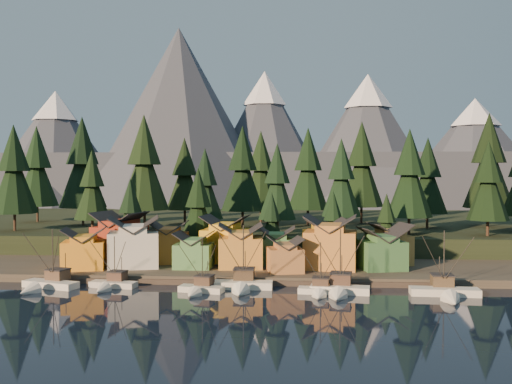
# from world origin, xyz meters

# --- Properties ---
(ground) EXTENTS (500.00, 500.00, 0.00)m
(ground) POSITION_xyz_m (0.00, 0.00, 0.00)
(ground) COLOR black
(ground) RESTS_ON ground
(shore_strip) EXTENTS (400.00, 50.00, 1.50)m
(shore_strip) POSITION_xyz_m (0.00, 40.00, 0.75)
(shore_strip) COLOR #3A342A
(shore_strip) RESTS_ON ground
(hillside) EXTENTS (420.00, 100.00, 6.00)m
(hillside) POSITION_xyz_m (0.00, 90.00, 3.00)
(hillside) COLOR black
(hillside) RESTS_ON ground
(dock) EXTENTS (80.00, 4.00, 1.00)m
(dock) POSITION_xyz_m (0.00, 16.50, 0.50)
(dock) COLOR #473D32
(dock) RESTS_ON ground
(mountain_ridge) EXTENTS (560.00, 190.00, 90.00)m
(mountain_ridge) POSITION_xyz_m (-4.20, 213.59, 26.06)
(mountain_ridge) COLOR #454B59
(mountain_ridge) RESTS_ON ground
(boat_0) EXTENTS (11.25, 11.70, 11.96)m
(boat_0) POSITION_xyz_m (-34.66, 9.33, 2.21)
(boat_0) COLOR beige
(boat_0) RESTS_ON ground
(boat_1) EXTENTS (9.14, 9.70, 10.38)m
(boat_1) POSITION_xyz_m (-23.12, 10.67, 1.98)
(boat_1) COLOR beige
(boat_1) RESTS_ON ground
(boat_2) EXTENTS (8.50, 9.02, 10.33)m
(boat_2) POSITION_xyz_m (-6.34, 7.74, 2.05)
(boat_2) COLOR beige
(boat_2) RESTS_ON ground
(boat_3) EXTENTS (10.94, 11.92, 12.78)m
(boat_3) POSITION_xyz_m (0.91, 10.99, 2.43)
(boat_3) COLOR silver
(boat_3) RESTS_ON ground
(boat_4) EXTENTS (8.11, 8.67, 9.92)m
(boat_4) POSITION_xyz_m (14.64, 7.93, 1.96)
(boat_4) COLOR silver
(boat_4) RESTS_ON ground
(boat_5) EXTENTS (10.84, 11.51, 12.43)m
(boat_5) POSITION_xyz_m (18.00, 8.20, 2.39)
(boat_5) COLOR silver
(boat_5) RESTS_ON ground
(boat_6) EXTENTS (12.02, 12.99, 12.36)m
(boat_6) POSITION_xyz_m (35.88, 7.38, 2.21)
(boat_6) COLOR silver
(boat_6) RESTS_ON ground
(house_front_0) EXTENTS (9.74, 9.40, 8.22)m
(house_front_0) POSITION_xyz_m (-32.45, 22.27, 5.82)
(house_front_0) COLOR orange
(house_front_0) RESTS_ON shore_strip
(house_front_1) EXTENTS (12.07, 11.78, 10.40)m
(house_front_1) POSITION_xyz_m (-23.07, 25.38, 6.96)
(house_front_1) COLOR beige
(house_front_1) RESTS_ON shore_strip
(house_front_2) EXTENTS (7.67, 7.73, 7.32)m
(house_front_2) POSITION_xyz_m (-10.42, 25.03, 5.35)
(house_front_2) COLOR #497F45
(house_front_2) RESTS_ON shore_strip
(house_front_3) EXTENTS (9.70, 9.33, 9.01)m
(house_front_3) POSITION_xyz_m (-0.91, 26.08, 6.24)
(house_front_3) COLOR #C48632
(house_front_3) RESTS_ON shore_strip
(house_front_4) EXTENTS (7.82, 8.24, 6.76)m
(house_front_4) POSITION_xyz_m (8.37, 21.50, 5.05)
(house_front_4) COLOR #AA703C
(house_front_4) RESTS_ON shore_strip
(house_front_5) EXTENTS (11.50, 10.69, 10.85)m
(house_front_5) POSITION_xyz_m (17.53, 26.24, 7.20)
(house_front_5) COLOR #C07931
(house_front_5) RESTS_ON shore_strip
(house_front_6) EXTENTS (9.96, 9.61, 8.40)m
(house_front_6) POSITION_xyz_m (27.82, 25.69, 5.92)
(house_front_6) COLOR #3B6D3B
(house_front_6) RESTS_ON shore_strip
(house_back_0) EXTENTS (11.88, 11.60, 10.76)m
(house_back_0) POSITION_xyz_m (-28.47, 33.30, 7.15)
(house_back_0) COLOR maroon
(house_back_0) RESTS_ON shore_strip
(house_back_1) EXTENTS (8.51, 8.60, 8.90)m
(house_back_1) POSITION_xyz_m (-17.04, 31.48, 6.17)
(house_back_1) COLOR #A26029
(house_back_1) RESTS_ON shore_strip
(house_back_2) EXTENTS (10.62, 9.94, 10.16)m
(house_back_2) POSITION_xyz_m (-4.89, 33.13, 6.84)
(house_back_2) COLOR gold
(house_back_2) RESTS_ON shore_strip
(house_back_3) EXTENTS (8.00, 7.13, 8.05)m
(house_back_3) POSITION_xyz_m (6.38, 30.70, 5.73)
(house_back_3) COLOR #467C43
(house_back_3) RESTS_ON shore_strip
(house_back_4) EXTENTS (9.28, 8.95, 9.63)m
(house_back_4) POSITION_xyz_m (16.63, 33.51, 6.56)
(house_back_4) COLOR gold
(house_back_4) RESTS_ON shore_strip
(house_back_5) EXTENTS (9.37, 9.44, 8.64)m
(house_back_5) POSITION_xyz_m (30.62, 32.43, 6.03)
(house_back_5) COLOR olive
(house_back_5) RESTS_ON shore_strip
(tree_hill_0) EXTENTS (11.81, 11.81, 27.51)m
(tree_hill_0) POSITION_xyz_m (-62.00, 52.00, 21.04)
(tree_hill_0) COLOR #332319
(tree_hill_0) RESTS_ON hillside
(tree_hill_1) EXTENTS (13.30, 13.30, 30.97)m
(tree_hill_1) POSITION_xyz_m (-50.00, 68.00, 22.94)
(tree_hill_1) COLOR #332319
(tree_hill_1) RESTS_ON hillside
(tree_hill_2) EXTENTS (8.86, 8.86, 20.65)m
(tree_hill_2) POSITION_xyz_m (-40.00, 48.00, 17.28)
(tree_hill_2) COLOR #332319
(tree_hill_2) RESTS_ON hillside
(tree_hill_3) EXTENTS (13.15, 13.15, 30.64)m
(tree_hill_3) POSITION_xyz_m (-30.00, 60.00, 22.75)
(tree_hill_3) COLOR #332319
(tree_hill_3) RESTS_ON hillside
(tree_hill_4) EXTENTS (10.85, 10.85, 25.28)m
(tree_hill_4) POSITION_xyz_m (-22.00, 75.00, 19.82)
(tree_hill_4) COLOR #332319
(tree_hill_4) RESTS_ON hillside
(tree_hill_5) EXTENTS (9.08, 9.08, 21.16)m
(tree_hill_5) POSITION_xyz_m (-12.00, 50.00, 17.56)
(tree_hill_5) COLOR #332319
(tree_hill_5) RESTS_ON hillside
(tree_hill_6) EXTENTS (11.97, 11.97, 27.88)m
(tree_hill_6) POSITION_xyz_m (-4.00, 65.00, 21.25)
(tree_hill_6) COLOR #332319
(tree_hill_6) RESTS_ON hillside
(tree_hill_7) EXTENTS (9.52, 9.52, 22.18)m
(tree_hill_7) POSITION_xyz_m (6.00, 48.00, 18.12)
(tree_hill_7) COLOR #332319
(tree_hill_7) RESTS_ON hillside
(tree_hill_8) EXTENTS (11.96, 11.96, 27.86)m
(tree_hill_8) POSITION_xyz_m (14.00, 72.00, 21.23)
(tree_hill_8) COLOR #332319
(tree_hill_8) RESTS_ON hillside
(tree_hill_9) EXTENTS (10.20, 10.20, 23.77)m
(tree_hill_9) POSITION_xyz_m (22.00, 55.00, 18.99)
(tree_hill_9) COLOR #332319
(tree_hill_9) RESTS_ON hillside
(tree_hill_10) EXTENTS (12.95, 12.95, 30.17)m
(tree_hill_10) POSITION_xyz_m (30.00, 80.00, 22.50)
(tree_hill_10) COLOR #332319
(tree_hill_10) RESTS_ON hillside
(tree_hill_11) EXTENTS (11.06, 11.06, 25.76)m
(tree_hill_11) POSITION_xyz_m (38.00, 50.00, 20.08)
(tree_hill_11) COLOR #332319
(tree_hill_11) RESTS_ON hillside
(tree_hill_12) EXTENTS (10.54, 10.54, 24.56)m
(tree_hill_12) POSITION_xyz_m (46.00, 66.00, 19.43)
(tree_hill_12) COLOR #332319
(tree_hill_12) RESTS_ON hillside
(tree_hill_13) EXTENTS (9.73, 9.73, 22.66)m
(tree_hill_13) POSITION_xyz_m (56.00, 48.00, 18.38)
(tree_hill_13) COLOR #332319
(tree_hill_13) RESTS_ON hillside
(tree_hill_14) EXTENTS (13.59, 13.59, 31.65)m
(tree_hill_14) POSITION_xyz_m (64.00, 72.00, 23.31)
(tree_hill_14) COLOR #332319
(tree_hill_14) RESTS_ON hillside
(tree_hill_15) EXTENTS (11.90, 11.90, 27.72)m
(tree_hill_15) POSITION_xyz_m (0.00, 82.00, 21.15)
(tree_hill_15) COLOR #332319
(tree_hill_15) RESTS_ON hillside
(tree_hill_16) EXTENTS (12.56, 12.56, 29.26)m
(tree_hill_16) POSITION_xyz_m (-68.00, 78.00, 22.00)
(tree_hill_16) COLOR #332319
(tree_hill_16) RESTS_ON hillside
(tree_shore_0) EXTENTS (7.82, 7.82, 18.21)m
(tree_shore_0) POSITION_xyz_m (-28.00, 40.00, 11.45)
(tree_shore_0) COLOR #332319
(tree_shore_0) RESTS_ON shore_strip
(tree_shore_1) EXTENTS (8.89, 8.89, 20.70)m
(tree_shore_1) POSITION_xyz_m (-12.00, 40.00, 12.81)
(tree_shore_1) COLOR #332319
(tree_shore_1) RESTS_ON shore_strip
(tree_shore_2) EXTENTS (6.45, 6.45, 15.04)m
(tree_shore_2) POSITION_xyz_m (5.00, 40.00, 9.71)
(tree_shore_2) COLOR #332319
(tree_shore_2) RESTS_ON shore_strip
(tree_shore_3) EXTENTS (6.63, 6.63, 15.45)m
(tree_shore_3) POSITION_xyz_m (19.00, 40.00, 9.94)
(tree_shore_3) COLOR #332319
(tree_shore_3) RESTS_ON shore_strip
(tree_shore_4) EXTENTS (6.37, 6.37, 14.84)m
(tree_shore_4) POSITION_xyz_m (31.00, 40.00, 9.60)
(tree_shore_4) COLOR #332319
(tree_shore_4) RESTS_ON shore_strip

